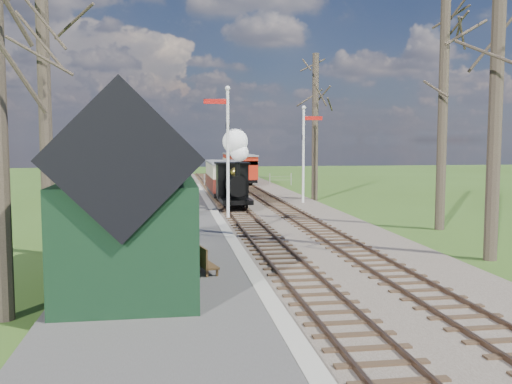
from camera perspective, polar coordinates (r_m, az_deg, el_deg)
ground at (r=11.41m, az=9.31°, el=-13.98°), size 140.00×140.00×0.00m
distant_hills at (r=77.39m, az=-4.87°, el=-9.74°), size 114.40×48.00×22.02m
ballast_bed at (r=32.79m, az=-0.39°, el=-1.25°), size 8.00×60.00×0.10m
track_near at (r=32.63m, az=-2.65°, el=-1.20°), size 1.60×60.00×0.15m
track_far at (r=33.00m, az=1.85°, el=-1.12°), size 1.60×60.00×0.15m
platform at (r=24.52m, az=-8.86°, el=-3.39°), size 5.00×44.00×0.20m
coping_strip at (r=24.61m, az=-3.49°, el=-3.29°), size 0.40×44.00×0.21m
station_shed at (r=14.35m, az=-12.30°, el=-0.79°), size 3.25×6.30×4.78m
semaphore_near at (r=26.38m, az=-2.98°, el=4.95°), size 1.22×0.24×6.22m
semaphore_far at (r=33.17m, az=4.89°, el=4.52°), size 1.22×0.24×5.72m
bare_trees at (r=20.93m, az=4.43°, el=9.22°), size 15.51×22.39×12.00m
fence_line at (r=46.50m, az=-4.08°, el=1.26°), size 12.60×0.08×1.00m
locomotive at (r=30.07m, az=-2.20°, el=1.73°), size 1.65×3.84×4.11m
coach at (r=36.12m, az=-3.26°, el=1.50°), size 1.92×6.58×2.02m
red_carriage_a at (r=46.98m, az=-1.32°, el=2.37°), size 1.92×4.77×2.03m
red_carriage_b at (r=52.43m, az=-2.08°, el=2.66°), size 1.92×4.77×2.03m
sign_board at (r=19.21m, az=-6.16°, el=-3.62°), size 0.20×0.82×1.20m
bench at (r=15.43m, az=-5.38°, el=-6.75°), size 0.67×1.34×0.74m
person at (r=15.37m, az=-7.08°, el=-5.38°), size 0.53×0.62×1.45m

